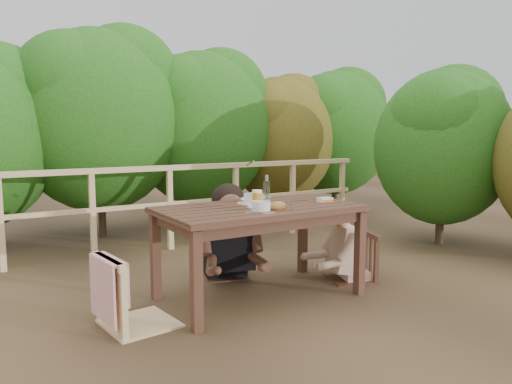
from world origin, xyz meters
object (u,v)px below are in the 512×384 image
tumbler (288,208)px  butter_tub (325,201)px  chair_left (138,257)px  bread_roll (278,206)px  table (259,253)px  woman (224,205)px  soup_near (261,207)px  bottle (267,190)px  diner_right (354,220)px  chair_right (351,235)px  chair_far (226,234)px  soup_far (253,199)px  beer_glass (257,200)px

tumbler → butter_tub: size_ratio=0.53×
chair_left → bread_roll: (1.11, -0.17, 0.31)m
table → woman: 0.77m
soup_near → bread_roll: soup_near is taller
woman → bottle: bearing=115.5°
table → diner_right: 1.06m
chair_right → chair_far: bearing=-108.3°
diner_right → butter_tub: bearing=117.3°
soup_far → bread_roll: 0.41m
chair_left → diner_right: 2.11m
beer_glass → bottle: 0.26m
soup_far → tumbler: bearing=-85.9°
table → chair_far: chair_far is taller
chair_far → soup_near: (-0.16, -0.89, 0.40)m
chair_left → tumbler: bearing=-108.0°
table → chair_far: bearing=86.3°
table → chair_left: bearing=-176.9°
chair_left → beer_glass: 1.07m
table → soup_far: (0.06, 0.18, 0.43)m
soup_near → butter_tub: 0.75m
table → chair_right: bearing=-2.1°
table → woman: size_ratio=1.18×
tumbler → bread_roll: bearing=129.2°
woman → tumbler: size_ratio=20.82×
chair_right → butter_tub: bearing=-62.0°
table → bottle: (0.14, 0.10, 0.52)m
diner_right → soup_near: 1.19m
table → soup_far: soup_far is taller
beer_glass → bottle: (0.20, 0.16, 0.05)m
soup_far → butter_tub: bearing=-26.7°
table → beer_glass: beer_glass is taller
table → bottle: size_ratio=6.31×
beer_glass → butter_tub: size_ratio=1.27×
beer_glass → tumbler: (0.15, -0.23, -0.05)m
chair_far → beer_glass: 0.87m
bread_roll → table: bearing=98.8°
chair_far → woman: woman is taller
soup_near → chair_right: bearing=8.3°
chair_right → tumbler: 1.03m
bread_roll → butter_tub: size_ratio=1.10×
table → soup_far: bearing=72.8°
chair_far → tumbler: 1.05m
chair_far → diner_right: diner_right is taller
diner_right → beer_glass: bearing=109.7°
soup_far → bottle: bottle is taller
chair_right → soup_far: (-0.95, 0.22, 0.39)m
woman → beer_glass: size_ratio=8.74×
bottle → tumbler: (-0.05, -0.40, -0.10)m
woman → bread_roll: (-0.01, -0.93, 0.11)m
chair_left → woman: (1.12, 0.76, 0.20)m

